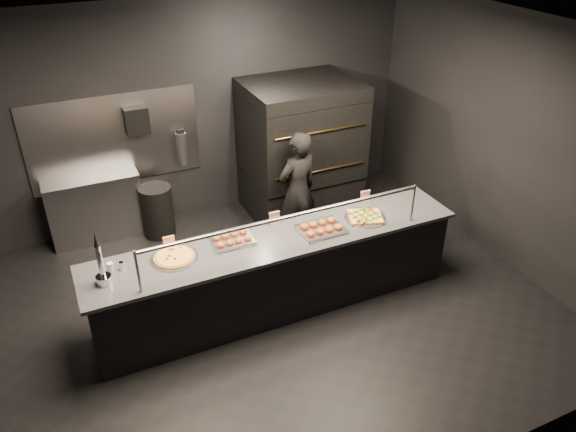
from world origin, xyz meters
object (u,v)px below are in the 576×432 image
object	(u,v)px
slider_tray_b	(321,228)
slider_tray_a	(232,239)
square_pizza	(365,217)
trash_bin	(157,211)
service_counter	(277,273)
pizza_oven	(300,149)
towel_dispenser	(136,120)
fire_extinguisher	(182,148)
prep_shelf	(96,209)
worker	(297,191)
round_pizza	(174,257)
beer_tap	(102,269)

from	to	relation	value
slider_tray_b	slider_tray_a	bearing A→B (deg)	168.10
square_pizza	trash_bin	world-z (taller)	square_pizza
service_counter	trash_bin	size ratio (longest dim) A/B	5.75
pizza_oven	towel_dispenser	bearing A→B (deg)	166.86
fire_extinguisher	trash_bin	world-z (taller)	fire_extinguisher
prep_shelf	worker	size ratio (longest dim) A/B	0.76
pizza_oven	square_pizza	size ratio (longest dim) A/B	4.07
slider_tray_a	slider_tray_b	bearing A→B (deg)	-11.90
towel_dispenser	slider_tray_b	world-z (taller)	towel_dispenser
prep_shelf	worker	distance (m)	2.69
slider_tray_b	towel_dispenser	bearing A→B (deg)	119.72
pizza_oven	trash_bin	bearing A→B (deg)	174.82
fire_extinguisher	slider_tray_a	world-z (taller)	fire_extinguisher
trash_bin	round_pizza	bearing A→B (deg)	-96.76
service_counter	trash_bin	distance (m)	2.25
beer_tap	prep_shelf	bearing A→B (deg)	85.48
pizza_oven	fire_extinguisher	world-z (taller)	pizza_oven
fire_extinguisher	worker	world-z (taller)	worker
pizza_oven	slider_tray_b	bearing A→B (deg)	-109.64
square_pizza	fire_extinguisher	bearing A→B (deg)	120.10
towel_dispenser	trash_bin	distance (m)	1.23
fire_extinguisher	round_pizza	size ratio (longest dim) A/B	1.05
prep_shelf	slider_tray_a	xyz separation A→B (m)	(1.15, -2.18, 0.50)
pizza_oven	slider_tray_b	world-z (taller)	pizza_oven
service_counter	towel_dispenser	size ratio (longest dim) A/B	11.71
round_pizza	beer_tap	bearing A→B (deg)	-170.20
round_pizza	square_pizza	xyz separation A→B (m)	(2.15, -0.13, 0.00)
pizza_oven	worker	distance (m)	0.94
fire_extinguisher	trash_bin	size ratio (longest dim) A/B	0.71
towel_dispenser	round_pizza	world-z (taller)	towel_dispenser
pizza_oven	beer_tap	distance (m)	3.56
round_pizza	square_pizza	world-z (taller)	square_pizza
pizza_oven	prep_shelf	bearing A→B (deg)	171.46
prep_shelf	beer_tap	bearing A→B (deg)	-94.52
towel_dispenser	slider_tray_b	size ratio (longest dim) A/B	0.68
slider_tray_b	trash_bin	size ratio (longest dim) A/B	0.72
square_pizza	round_pizza	bearing A→B (deg)	176.54
beer_tap	worker	size ratio (longest dim) A/B	0.35
towel_dispenser	slider_tray_b	distance (m)	2.89
beer_tap	trash_bin	bearing A→B (deg)	66.10
trash_bin	worker	distance (m)	1.95
trash_bin	square_pizza	bearing A→B (deg)	-48.06
round_pizza	worker	size ratio (longest dim) A/B	0.30
beer_tap	worker	bearing A→B (deg)	23.69
slider_tray_a	slider_tray_b	xyz separation A→B (m)	(0.95, -0.20, 0.00)
worker	slider_tray_b	bearing A→B (deg)	64.94
square_pizza	service_counter	bearing A→B (deg)	177.65
towel_dispenser	slider_tray_a	distance (m)	2.37
service_counter	worker	size ratio (longest dim) A/B	2.59
prep_shelf	round_pizza	world-z (taller)	round_pizza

